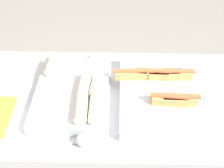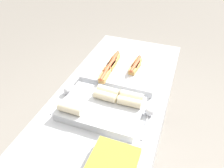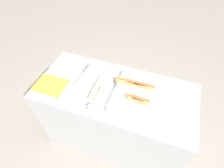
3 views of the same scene
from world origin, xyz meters
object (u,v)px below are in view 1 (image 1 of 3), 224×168
(serving_spoon_near, at_px, (81,140))
(serving_spoon_far, at_px, (91,58))
(tray_hotdogs, at_px, (156,92))
(tray_wraps, at_px, (75,92))

(serving_spoon_near, height_order, serving_spoon_far, same)
(serving_spoon_near, bearing_deg, tray_hotdogs, 41.42)
(tray_hotdogs, height_order, serving_spoon_near, tray_hotdogs)
(tray_hotdogs, relative_size, serving_spoon_near, 2.28)
(tray_hotdogs, bearing_deg, serving_spoon_far, 139.69)
(serving_spoon_far, bearing_deg, tray_hotdogs, -40.31)
(tray_hotdogs, relative_size, serving_spoon_far, 2.24)
(serving_spoon_far, bearing_deg, tray_wraps, -100.95)
(tray_wraps, bearing_deg, serving_spoon_near, -78.87)
(tray_wraps, relative_size, serving_spoon_far, 2.06)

